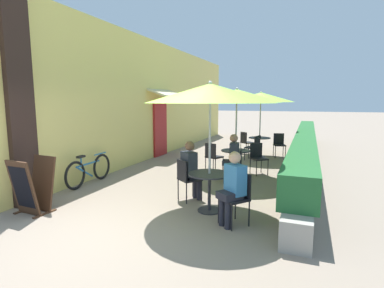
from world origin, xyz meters
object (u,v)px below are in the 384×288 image
at_px(cafe_chair_mid_back, 213,155).
at_px(coffee_cup_far, 260,137).
at_px(patio_umbrella_near, 210,93).
at_px(menu_board, 33,186).
at_px(seated_patron_near_right, 232,185).
at_px(seated_patron_mid_left, 232,157).
at_px(patio_umbrella_far, 261,97).
at_px(cafe_chair_mid_left, 236,163).
at_px(patio_table_mid, 236,157).
at_px(cafe_chair_near_right, 238,194).
at_px(patio_table_far, 259,143).
at_px(bicycle_leaning, 89,170).
at_px(cafe_chair_far_left, 279,143).
at_px(cafe_chair_far_right, 246,141).
at_px(patio_umbrella_mid, 237,96).
at_px(seated_patron_near_left, 191,168).
at_px(cafe_chair_far_back, 254,146).
at_px(cafe_chair_mid_right, 258,156).
at_px(cafe_chair_near_left, 187,176).
at_px(patio_table_near, 209,184).

distance_m(cafe_chair_mid_back, coffee_cup_far, 3.04).
relative_size(patio_umbrella_near, menu_board, 2.35).
xyz_separation_m(seated_patron_near_right, cafe_chair_mid_back, (-1.42, 3.45, -0.17)).
height_order(seated_patron_mid_left, patio_umbrella_far, patio_umbrella_far).
distance_m(cafe_chair_mid_left, cafe_chair_mid_back, 1.28).
bearing_deg(patio_table_mid, coffee_cup_far, 86.62).
bearing_deg(patio_umbrella_far, cafe_chair_near_right, -84.39).
distance_m(cafe_chair_mid_back, patio_umbrella_far, 3.52).
xyz_separation_m(patio_table_far, bicycle_leaning, (-3.37, -5.26, -0.18)).
bearing_deg(cafe_chair_far_left, cafe_chair_far_right, -24.06).
xyz_separation_m(seated_patron_mid_left, cafe_chair_far_right, (-0.52, 4.33, -0.17)).
bearing_deg(patio_umbrella_mid, patio_table_mid, -90.00).
height_order(seated_patron_near_left, patio_umbrella_mid, patio_umbrella_mid).
xyz_separation_m(patio_umbrella_near, patio_umbrella_mid, (-0.15, 2.77, 0.00)).
bearing_deg(cafe_chair_mid_left, cafe_chair_far_right, -0.75).
bearing_deg(menu_board, cafe_chair_far_left, 67.04).
bearing_deg(patio_umbrella_near, coffee_cup_far, 89.72).
distance_m(coffee_cup_far, bicycle_leaning, 6.21).
xyz_separation_m(cafe_chair_mid_left, cafe_chair_mid_back, (-0.90, 0.91, 0.00)).
height_order(patio_table_mid, patio_umbrella_far, patio_umbrella_far).
height_order(seated_patron_mid_left, cafe_chair_far_left, seated_patron_mid_left).
xyz_separation_m(patio_table_mid, bicycle_leaning, (-3.21, -2.10, -0.18)).
bearing_deg(patio_umbrella_mid, coffee_cup_far, 86.62).
distance_m(cafe_chair_near_right, cafe_chair_mid_back, 3.68).
xyz_separation_m(seated_patron_near_right, cafe_chair_far_back, (-0.64, 5.68, -0.17)).
height_order(cafe_chair_near_right, cafe_chair_mid_back, same).
bearing_deg(cafe_chair_mid_back, seated_patron_near_right, -46.59).
bearing_deg(seated_patron_near_right, patio_umbrella_far, -46.83).
height_order(seated_patron_near_left, cafe_chair_mid_right, seated_patron_near_left).
bearing_deg(cafe_chair_far_left, seated_patron_near_right, 71.44).
xyz_separation_m(cafe_chair_mid_right, cafe_chair_far_right, (-0.96, 3.08, 0.00)).
distance_m(cafe_chair_mid_right, cafe_chair_far_left, 2.95).
bearing_deg(cafe_chair_mid_back, seated_patron_mid_left, -28.33).
xyz_separation_m(cafe_chair_mid_left, menu_board, (-3.05, -3.31, -0.01)).
bearing_deg(coffee_cup_far, cafe_chair_near_left, -96.82).
xyz_separation_m(seated_patron_near_left, menu_board, (-2.45, -1.73, -0.18)).
bearing_deg(bicycle_leaning, menu_board, -81.68).
relative_size(patio_umbrella_mid, cafe_chair_far_back, 2.78).
relative_size(patio_umbrella_far, cafe_chair_far_back, 2.78).
bearing_deg(patio_table_mid, patio_umbrella_near, -86.83).
relative_size(seated_patron_near_right, cafe_chair_mid_left, 1.44).
xyz_separation_m(patio_table_far, coffee_cup_far, (0.02, -0.08, 0.24)).
height_order(seated_patron_near_right, coffee_cup_far, seated_patron_near_right).
distance_m(patio_table_near, cafe_chair_mid_back, 3.09).
bearing_deg(cafe_chair_far_left, patio_table_mid, 58.91).
bearing_deg(cafe_chair_far_right, seated_patron_near_left, -47.14).
relative_size(cafe_chair_mid_back, patio_umbrella_far, 0.36).
bearing_deg(cafe_chair_near_left, patio_table_far, 121.78).
xyz_separation_m(cafe_chair_near_left, coffee_cup_far, (0.65, 5.46, 0.26)).
relative_size(seated_patron_near_left, cafe_chair_mid_right, 1.44).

